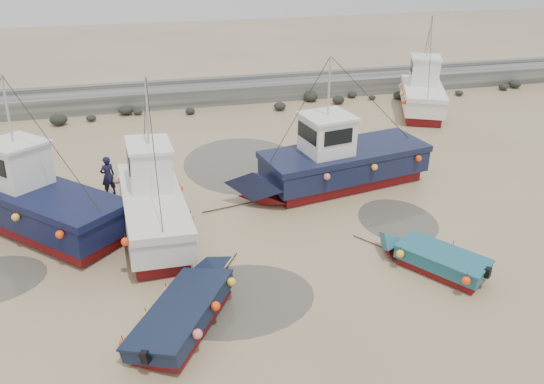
{
  "coord_description": "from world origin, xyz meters",
  "views": [
    {
      "loc": [
        -3.81,
        -14.7,
        11.05
      ],
      "look_at": [
        0.87,
        4.2,
        1.4
      ],
      "focal_mm": 35.0,
      "sensor_mm": 36.0,
      "label": 1
    }
  ],
  "objects_px": {
    "cabin_boat_0": "(27,199)",
    "cabin_boat_2": "(333,162)",
    "cabin_boat_1": "(149,200)",
    "cabin_boat_3": "(422,91)",
    "dinghy_1": "(190,307)",
    "person": "(111,195)",
    "dinghy_2": "(432,255)"
  },
  "relations": [
    {
      "from": "cabin_boat_0",
      "to": "cabin_boat_2",
      "type": "relative_size",
      "value": 0.78
    },
    {
      "from": "cabin_boat_1",
      "to": "cabin_boat_2",
      "type": "height_order",
      "value": "same"
    },
    {
      "from": "cabin_boat_0",
      "to": "cabin_boat_3",
      "type": "distance_m",
      "value": 25.31
    },
    {
      "from": "cabin_boat_2",
      "to": "cabin_boat_3",
      "type": "bearing_deg",
      "value": -55.6
    },
    {
      "from": "cabin_boat_0",
      "to": "dinghy_1",
      "type": "bearing_deg",
      "value": -97.85
    },
    {
      "from": "dinghy_1",
      "to": "cabin_boat_1",
      "type": "relative_size",
      "value": 0.61
    },
    {
      "from": "cabin_boat_0",
      "to": "person",
      "type": "relative_size",
      "value": 4.58
    },
    {
      "from": "dinghy_1",
      "to": "cabin_boat_3",
      "type": "distance_m",
      "value": 24.92
    },
    {
      "from": "dinghy_1",
      "to": "person",
      "type": "xyz_separation_m",
      "value": [
        -2.68,
        9.78,
        -0.54
      ]
    },
    {
      "from": "dinghy_2",
      "to": "cabin_boat_3",
      "type": "xyz_separation_m",
      "value": [
        8.59,
        17.07,
        0.82
      ]
    },
    {
      "from": "cabin_boat_1",
      "to": "cabin_boat_2",
      "type": "distance_m",
      "value": 8.76
    },
    {
      "from": "person",
      "to": "cabin_boat_2",
      "type": "bearing_deg",
      "value": 142.85
    },
    {
      "from": "cabin_boat_3",
      "to": "cabin_boat_0",
      "type": "bearing_deg",
      "value": -132.38
    },
    {
      "from": "dinghy_2",
      "to": "person",
      "type": "distance_m",
      "value": 14.57
    },
    {
      "from": "person",
      "to": "dinghy_2",
      "type": "bearing_deg",
      "value": 113.96
    },
    {
      "from": "cabin_boat_0",
      "to": "cabin_boat_2",
      "type": "bearing_deg",
      "value": -42.4
    },
    {
      "from": "dinghy_1",
      "to": "cabin_boat_0",
      "type": "height_order",
      "value": "cabin_boat_0"
    },
    {
      "from": "cabin_boat_0",
      "to": "cabin_boat_3",
      "type": "bearing_deg",
      "value": -20.98
    },
    {
      "from": "cabin_boat_1",
      "to": "cabin_boat_3",
      "type": "height_order",
      "value": "same"
    },
    {
      "from": "cabin_boat_1",
      "to": "dinghy_2",
      "type": "bearing_deg",
      "value": -32.71
    },
    {
      "from": "dinghy_1",
      "to": "cabin_boat_1",
      "type": "bearing_deg",
      "value": 130.34
    },
    {
      "from": "dinghy_1",
      "to": "cabin_boat_0",
      "type": "xyz_separation_m",
      "value": [
        -5.7,
        7.43,
        0.77
      ]
    },
    {
      "from": "cabin_boat_2",
      "to": "cabin_boat_3",
      "type": "xyz_separation_m",
      "value": [
        9.76,
        9.75,
        0.07
      ]
    },
    {
      "from": "dinghy_1",
      "to": "dinghy_2",
      "type": "relative_size",
      "value": 1.25
    },
    {
      "from": "cabin_boat_1",
      "to": "person",
      "type": "height_order",
      "value": "cabin_boat_1"
    },
    {
      "from": "dinghy_2",
      "to": "cabin_boat_1",
      "type": "bearing_deg",
      "value": 116.78
    },
    {
      "from": "cabin_boat_0",
      "to": "cabin_boat_1",
      "type": "distance_m",
      "value": 4.95
    },
    {
      "from": "dinghy_1",
      "to": "cabin_boat_1",
      "type": "distance_m",
      "value": 6.22
    },
    {
      "from": "cabin_boat_3",
      "to": "person",
      "type": "bearing_deg",
      "value": -134.78
    },
    {
      "from": "dinghy_1",
      "to": "person",
      "type": "height_order",
      "value": "dinghy_1"
    },
    {
      "from": "dinghy_2",
      "to": "cabin_boat_2",
      "type": "height_order",
      "value": "cabin_boat_2"
    },
    {
      "from": "cabin_boat_2",
      "to": "cabin_boat_3",
      "type": "relative_size",
      "value": 1.27
    }
  ]
}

